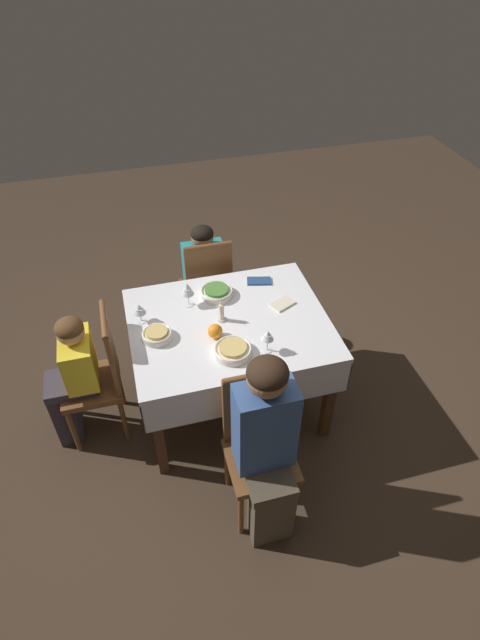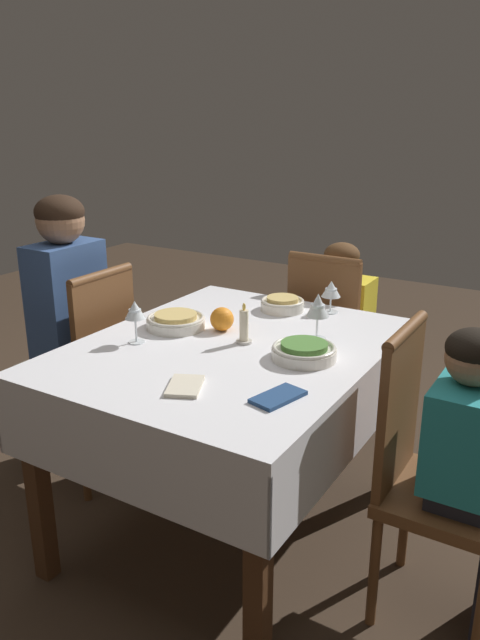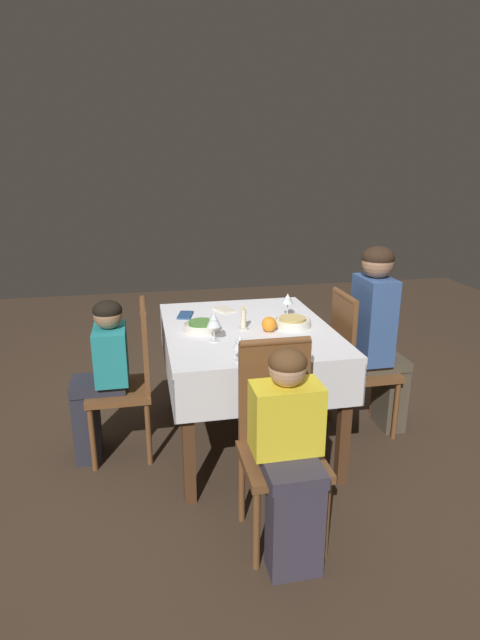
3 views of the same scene
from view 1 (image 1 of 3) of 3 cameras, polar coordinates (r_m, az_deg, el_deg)
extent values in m
plane|color=#3D2D21|center=(3.59, -1.09, -9.30)|extent=(8.00, 8.00, 0.00)
cube|color=silver|center=(3.05, -1.26, -0.48)|extent=(1.21, 0.97, 0.04)
cube|color=silver|center=(3.50, -3.16, 3.03)|extent=(1.21, 0.01, 0.23)
cube|color=silver|center=(2.82, 1.18, -8.86)|extent=(1.21, 0.01, 0.23)
cube|color=silver|center=(3.29, 8.94, -0.38)|extent=(0.01, 0.97, 0.23)
cube|color=silver|center=(3.10, -12.08, -4.22)|extent=(0.01, 0.97, 0.23)
cube|color=#4C2D19|center=(3.72, 5.25, 0.77)|extent=(0.06, 0.06, 0.72)
cube|color=#4C2D19|center=(3.57, -11.17, -2.15)|extent=(0.06, 0.06, 0.72)
cube|color=#4C2D19|center=(3.19, 10.16, -8.75)|extent=(0.06, 0.06, 0.72)
cube|color=#4C2D19|center=(3.01, -9.31, -12.83)|extent=(0.06, 0.06, 0.72)
cube|color=brown|center=(2.82, 2.43, -15.82)|extent=(0.36, 0.36, 0.04)
cube|color=brown|center=(2.69, 1.55, -9.89)|extent=(0.34, 0.03, 0.49)
cylinder|color=brown|center=(2.51, 1.65, -6.41)|extent=(0.33, 0.04, 0.04)
cylinder|color=brown|center=(2.91, 0.10, -21.31)|extent=(0.03, 0.03, 0.39)
cylinder|color=brown|center=(2.96, 6.31, -19.80)|extent=(0.03, 0.03, 0.39)
cylinder|color=brown|center=(3.06, -1.49, -16.27)|extent=(0.03, 0.03, 0.39)
cylinder|color=brown|center=(3.11, 4.31, -14.97)|extent=(0.03, 0.03, 0.39)
cube|color=brown|center=(3.84, -3.90, 3.35)|extent=(0.36, 0.36, 0.04)
cube|color=brown|center=(3.55, -3.53, 5.09)|extent=(0.34, 0.03, 0.49)
cylinder|color=brown|center=(3.41, -3.70, 8.39)|extent=(0.33, 0.04, 0.04)
cylinder|color=brown|center=(4.12, -2.10, 2.63)|extent=(0.03, 0.03, 0.39)
cylinder|color=brown|center=(4.08, -6.37, 1.90)|extent=(0.03, 0.03, 0.39)
cylinder|color=brown|center=(3.89, -1.03, -0.17)|extent=(0.03, 0.03, 0.39)
cylinder|color=brown|center=(3.84, -5.55, -0.97)|extent=(0.03, 0.03, 0.39)
cube|color=brown|center=(3.28, -16.64, -7.12)|extent=(0.36, 0.36, 0.04)
cube|color=brown|center=(3.08, -14.51, -3.35)|extent=(0.03, 0.34, 0.49)
cylinder|color=brown|center=(2.91, -15.32, 0.07)|extent=(0.04, 0.33, 0.04)
cylinder|color=brown|center=(3.56, -18.56, -7.99)|extent=(0.03, 0.03, 0.39)
cylinder|color=brown|center=(3.36, -18.48, -11.95)|extent=(0.03, 0.03, 0.39)
cylinder|color=brown|center=(3.53, -13.56, -7.18)|extent=(0.03, 0.03, 0.39)
cylinder|color=brown|center=(3.32, -13.11, -11.13)|extent=(0.03, 0.03, 0.39)
cube|color=#4C4233|center=(2.90, 3.53, -21.09)|extent=(0.22, 0.14, 0.43)
cube|color=#4C4233|center=(2.72, 3.18, -17.17)|extent=(0.24, 0.31, 0.06)
cube|color=#38568E|center=(2.52, 2.85, -12.06)|extent=(0.30, 0.18, 0.53)
sphere|color=#9E7051|center=(2.24, 3.15, -6.63)|extent=(0.19, 0.19, 0.19)
ellipsoid|color=black|center=(2.21, 3.18, -6.06)|extent=(0.19, 0.19, 0.13)
cube|color=#282833|center=(4.11, -4.36, 2.84)|extent=(0.23, 0.14, 0.43)
cube|color=#282833|center=(3.90, -4.28, 4.91)|extent=(0.24, 0.31, 0.06)
cube|color=teal|center=(3.72, -4.16, 6.44)|extent=(0.30, 0.18, 0.31)
sphere|color=#9E7051|center=(3.59, -4.34, 9.44)|extent=(0.16, 0.16, 0.16)
ellipsoid|color=black|center=(3.58, -4.36, 9.82)|extent=(0.16, 0.16, 0.11)
cube|color=#383342|center=(3.45, -19.27, -9.80)|extent=(0.14, 0.22, 0.43)
cube|color=#383342|center=(3.26, -18.76, -6.84)|extent=(0.31, 0.24, 0.06)
cube|color=yellow|center=(3.12, -17.95, -4.35)|extent=(0.18, 0.30, 0.31)
sphere|color=tan|center=(2.96, -18.86, -1.25)|extent=(0.16, 0.16, 0.16)
ellipsoid|color=brown|center=(2.94, -18.98, -0.85)|extent=(0.16, 0.16, 0.11)
cylinder|color=silver|center=(2.83, -0.82, -3.59)|extent=(0.22, 0.22, 0.04)
torus|color=silver|center=(2.81, -0.82, -3.27)|extent=(0.21, 0.21, 0.01)
cylinder|color=tan|center=(2.81, -0.83, -3.18)|extent=(0.16, 0.16, 0.02)
cylinder|color=white|center=(2.86, 3.09, -3.44)|extent=(0.06, 0.06, 0.00)
cylinder|color=white|center=(2.83, 3.13, -2.81)|extent=(0.01, 0.01, 0.08)
cone|color=white|center=(2.78, 3.18, -1.73)|extent=(0.07, 0.07, 0.06)
cylinder|color=white|center=(2.79, 3.17, -1.91)|extent=(0.04, 0.04, 0.03)
cylinder|color=silver|center=(3.23, -2.68, 3.09)|extent=(0.21, 0.21, 0.04)
torus|color=silver|center=(3.21, -2.69, 3.40)|extent=(0.21, 0.21, 0.01)
cylinder|color=#4C7F38|center=(3.21, -2.69, 3.48)|extent=(0.15, 0.15, 0.02)
cylinder|color=white|center=(3.18, -5.88, 1.83)|extent=(0.07, 0.07, 0.00)
cylinder|color=white|center=(3.15, -5.94, 2.42)|extent=(0.01, 0.01, 0.08)
cone|color=white|center=(3.10, -6.04, 3.59)|extent=(0.08, 0.08, 0.08)
cylinder|color=white|center=(3.11, -6.02, 3.35)|extent=(0.05, 0.05, 0.04)
cylinder|color=silver|center=(2.96, -9.44, -1.79)|extent=(0.18, 0.18, 0.04)
torus|color=silver|center=(2.95, -9.49, -1.48)|extent=(0.17, 0.17, 0.01)
cylinder|color=tan|center=(2.94, -9.50, -1.39)|extent=(0.13, 0.13, 0.02)
cylinder|color=white|center=(3.10, -11.22, -0.07)|extent=(0.06, 0.06, 0.00)
cylinder|color=white|center=(3.08, -11.29, 0.38)|extent=(0.01, 0.01, 0.06)
cone|color=white|center=(3.04, -11.45, 1.28)|extent=(0.08, 0.08, 0.06)
cylinder|color=white|center=(3.05, -11.42, 1.09)|extent=(0.05, 0.05, 0.03)
cylinder|color=beige|center=(3.05, -2.11, 0.10)|extent=(0.06, 0.06, 0.01)
cylinder|color=beige|center=(3.01, -2.13, 0.95)|extent=(0.03, 0.03, 0.11)
ellipsoid|color=#F9C64C|center=(2.97, -2.17, 1.92)|extent=(0.01, 0.01, 0.03)
sphere|color=orange|center=(2.92, -2.86, -1.29)|extent=(0.09, 0.09, 0.09)
cube|color=beige|center=(3.17, 4.89, 1.87)|extent=(0.17, 0.15, 0.01)
cube|color=navy|center=(3.35, 2.19, 4.47)|extent=(0.18, 0.12, 0.01)
camera|label=2|loc=(4.15, 19.73, 21.75)|focal=35.00mm
camera|label=3|loc=(3.75, -51.14, 9.16)|focal=28.00mm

